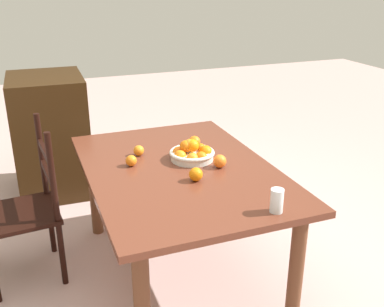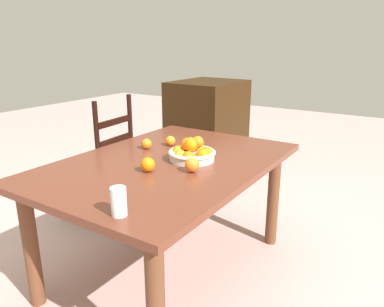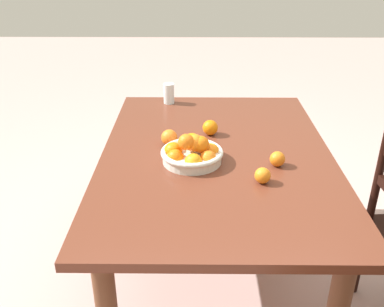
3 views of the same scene
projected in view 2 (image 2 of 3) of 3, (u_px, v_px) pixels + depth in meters
ground_plane at (170, 268)px, 2.36m from camera, size 12.00×12.00×0.00m
dining_table at (168, 177)px, 2.17m from camera, size 1.54×1.07×0.72m
chair_near_window at (102, 165)px, 2.93m from camera, size 0.48×0.48×0.99m
cabinet at (207, 131)px, 3.76m from camera, size 0.73×0.62×1.01m
fruit_bowl at (192, 152)px, 2.14m from camera, size 0.28×0.28×0.14m
orange_loose_0 at (192, 165)px, 1.95m from camera, size 0.08×0.08×0.08m
orange_loose_1 at (148, 165)px, 1.96m from camera, size 0.08×0.08×0.08m
orange_loose_2 at (146, 144)px, 2.37m from camera, size 0.07×0.07×0.07m
orange_loose_3 at (170, 141)px, 2.44m from camera, size 0.07×0.07×0.07m
drinking_glass at (119, 202)px, 1.46m from camera, size 0.06×0.06×0.12m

